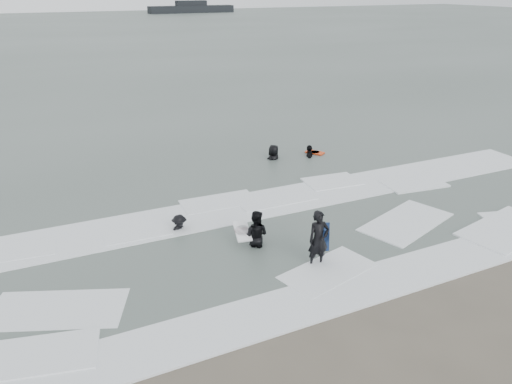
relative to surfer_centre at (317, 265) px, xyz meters
name	(u,v)px	position (x,y,z in m)	size (l,w,h in m)	color
ground	(326,284)	(-0.32, -1.03, 0.00)	(320.00, 320.00, 0.00)	brown
sea	(65,37)	(-0.32, 78.97, 0.06)	(320.00, 320.00, 0.00)	#47544C
surfer_centre	(317,265)	(0.00, 0.00, 0.00)	(0.70, 0.46, 1.92)	black
surfer_wading	(256,246)	(-1.24, 2.01, 0.00)	(0.91, 0.71, 1.87)	black
surfer_breaker	(180,231)	(-3.30, 4.18, 0.00)	(0.96, 0.55, 1.49)	black
surfer_right_near	(309,157)	(5.25, 9.42, 0.00)	(1.06, 0.44, 1.81)	black
surfer_right_far	(274,160)	(3.38, 9.83, 0.00)	(0.95, 0.62, 1.94)	black
surf_foam	(271,231)	(-0.32, 2.67, 0.04)	(30.03, 9.06, 0.09)	white
bodyboards	(296,197)	(1.48, 4.11, 0.50)	(8.18, 10.15, 1.25)	#0F2149
vessel_horizon	(191,8)	(41.15, 139.45, 1.29)	(25.40, 4.54, 3.45)	black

